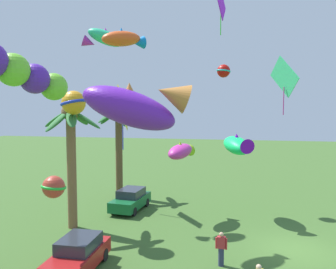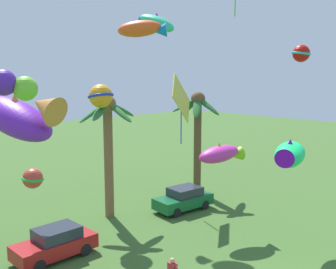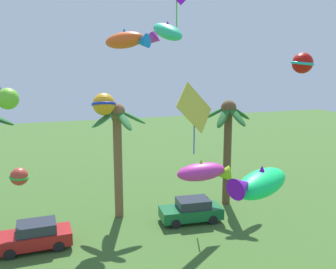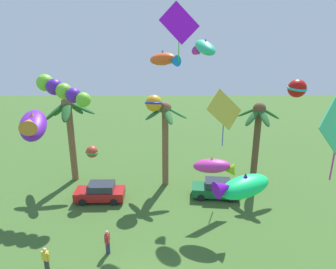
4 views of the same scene
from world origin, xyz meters
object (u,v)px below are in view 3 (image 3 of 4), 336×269
at_px(kite_ball_4, 302,63).
at_px(kite_fish_9, 204,172).
at_px(kite_ball_3, 19,177).
at_px(palm_tree_0, 228,131).
at_px(parked_car_1, 191,210).
at_px(kite_diamond_7, 194,109).
at_px(kite_fish_5, 166,33).
at_px(palm_tree_2, 117,138).
at_px(parked_car_0, 35,236).
at_px(kite_ball_0, 104,104).
at_px(kite_fish_10, 127,40).
at_px(kite_fish_8, 259,183).

height_order(kite_ball_4, kite_fish_9, kite_ball_4).
bearing_deg(kite_ball_3, palm_tree_0, 7.35).
relative_size(parked_car_1, kite_diamond_7, 0.88).
bearing_deg(parked_car_1, kite_ball_4, -66.86).
bearing_deg(kite_fish_5, kite_fish_9, -87.26).
xyz_separation_m(palm_tree_2, kite_fish_5, (2.97, -0.97, 6.51)).
distance_m(parked_car_1, kite_fish_9, 5.37).
bearing_deg(kite_diamond_7, kite_ball_3, -178.13).
relative_size(palm_tree_0, parked_car_0, 1.93).
distance_m(kite_ball_0, kite_fish_9, 7.56).
bearing_deg(parked_car_0, kite_fish_10, -5.92).
bearing_deg(kite_ball_0, kite_diamond_7, -10.80).
xyz_separation_m(parked_car_0, kite_fish_9, (8.46, -3.33, 3.68)).
distance_m(palm_tree_2, parked_car_1, 6.66).
bearing_deg(kite_fish_9, kite_fish_5, 92.74).
xyz_separation_m(parked_car_0, parked_car_1, (9.43, 0.45, 0.00)).
distance_m(kite_ball_3, kite_fish_9, 9.96).
relative_size(palm_tree_2, kite_fish_8, 2.10).
distance_m(parked_car_1, kite_ball_4, 11.47).
distance_m(parked_car_1, kite_diamond_7, 6.48).
bearing_deg(kite_diamond_7, palm_tree_0, 23.87).
bearing_deg(parked_car_0, kite_fish_5, 12.78).
xyz_separation_m(kite_fish_8, kite_fish_9, (-0.89, 3.61, -0.39)).
bearing_deg(kite_ball_0, kite_ball_4, -45.87).
bearing_deg(kite_ball_4, kite_diamond_7, 108.08).
height_order(parked_car_0, parked_car_1, same).
height_order(palm_tree_2, kite_fish_8, palm_tree_2).
bearing_deg(kite_ball_0, kite_ball_3, -164.23).
bearing_deg(palm_tree_0, palm_tree_2, 177.91).
distance_m(parked_car_1, kite_ball_3, 10.53).
xyz_separation_m(kite_ball_4, kite_fish_10, (-6.95, 5.33, 1.22)).
distance_m(palm_tree_0, kite_fish_8, 10.21).
xyz_separation_m(kite_ball_3, kite_ball_4, (12.73, -6.64, 6.00)).
relative_size(kite_ball_4, kite_fish_9, 0.48).
relative_size(kite_ball_4, kite_fish_5, 0.48).
xyz_separation_m(palm_tree_0, parked_car_1, (-3.63, -2.09, -4.58)).
height_order(kite_ball_4, kite_fish_8, kite_ball_4).
relative_size(parked_car_1, kite_ball_4, 2.80).
xyz_separation_m(kite_ball_0, kite_ball_3, (-4.93, -1.39, -3.64)).
distance_m(palm_tree_0, kite_ball_0, 9.02).
relative_size(parked_car_1, kite_ball_0, 2.45).
bearing_deg(kite_diamond_7, kite_ball_0, 169.20).
distance_m(kite_fish_5, kite_fish_9, 9.06).
bearing_deg(kite_diamond_7, kite_fish_5, 155.71).
bearing_deg(kite_ball_3, parked_car_1, -1.85).
bearing_deg(kite_fish_9, palm_tree_2, 117.62).
bearing_deg(kite_diamond_7, kite_ball_4, -71.92).
xyz_separation_m(palm_tree_0, kite_ball_4, (-0.93, -8.41, 4.60)).
bearing_deg(kite_fish_8, kite_fish_9, 103.83).
height_order(parked_car_0, kite_diamond_7, kite_diamond_7).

